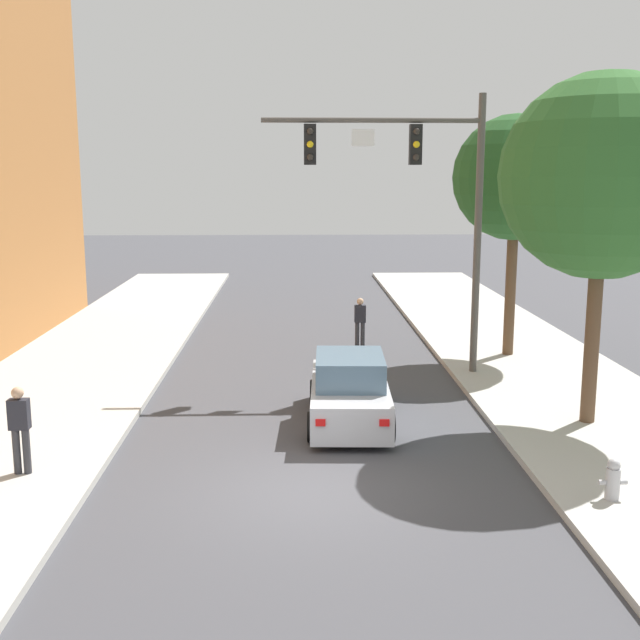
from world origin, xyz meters
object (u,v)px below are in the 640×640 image
pedestrian_crossing_road (360,320)px  street_tree_second (515,178)px  traffic_signal_mast (419,184)px  pedestrian_sidewalk_left_walker (20,426)px  car_lead_silver (349,392)px  fire_hydrant (613,479)px  street_tree_nearest (603,177)px

pedestrian_crossing_road → street_tree_second: street_tree_second is taller
traffic_signal_mast → pedestrian_sidewalk_left_walker: (-8.33, -7.24, -4.25)m
car_lead_silver → pedestrian_sidewalk_left_walker: bearing=-152.7°
car_lead_silver → fire_hydrant: 6.26m
street_tree_nearest → pedestrian_sidewalk_left_walker: bearing=-166.8°
pedestrian_crossing_road → street_tree_nearest: size_ratio=0.22×
pedestrian_crossing_road → fire_hydrant: bearing=-75.5°
pedestrian_crossing_road → street_tree_nearest: (4.37, -8.28, 4.58)m
fire_hydrant → street_tree_second: (1.17, 10.81, 4.93)m
pedestrian_sidewalk_left_walker → fire_hydrant: 10.47m
traffic_signal_mast → pedestrian_sidewalk_left_walker: size_ratio=4.57×
traffic_signal_mast → car_lead_silver: bearing=-117.5°
car_lead_silver → fire_hydrant: bearing=-48.9°
fire_hydrant → street_tree_second: 11.93m
car_lead_silver → pedestrian_sidewalk_left_walker: 7.02m
pedestrian_sidewalk_left_walker → fire_hydrant: bearing=-8.3°
car_lead_silver → pedestrian_crossing_road: pedestrian_crossing_road is taller
traffic_signal_mast → street_tree_nearest: size_ratio=1.00×
traffic_signal_mast → street_tree_second: size_ratio=1.05×
car_lead_silver → pedestrian_crossing_road: 7.81m
fire_hydrant → pedestrian_crossing_road: bearing=104.5°
traffic_signal_mast → pedestrian_crossing_road: bearing=108.0°
street_tree_second → car_lead_silver: bearing=-130.9°
traffic_signal_mast → pedestrian_crossing_road: traffic_signal_mast is taller
fire_hydrant → traffic_signal_mast: bearing=103.0°
pedestrian_sidewalk_left_walker → pedestrian_crossing_road: (7.12, 10.97, -0.15)m
fire_hydrant → street_tree_nearest: street_tree_nearest is taller
traffic_signal_mast → fire_hydrant: (2.01, -8.74, -4.80)m
pedestrian_crossing_road → street_tree_nearest: street_tree_nearest is taller
pedestrian_crossing_road → street_tree_second: size_ratio=0.23×
pedestrian_sidewalk_left_walker → street_tree_nearest: 12.61m
traffic_signal_mast → fire_hydrant: size_ratio=10.42×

